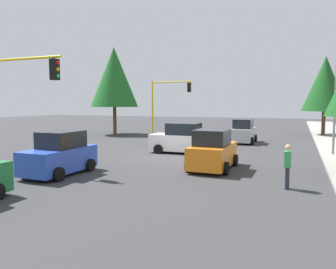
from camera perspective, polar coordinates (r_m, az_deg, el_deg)
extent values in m
plane|color=#353538|center=(19.91, 0.32, -3.98)|extent=(120.00, 120.00, 0.00)
cylinder|color=yellow|center=(35.47, -2.71, 4.68)|extent=(0.18, 0.18, 5.65)
cylinder|color=yellow|center=(34.68, 0.70, 9.09)|extent=(0.12, 4.50, 0.12)
cube|color=black|center=(34.01, 3.70, 8.17)|extent=(0.36, 0.32, 0.96)
sphere|color=red|center=(33.97, 4.00, 8.68)|extent=(0.18, 0.18, 0.18)
sphere|color=yellow|center=(33.96, 3.99, 8.17)|extent=(0.18, 0.18, 0.18)
sphere|color=green|center=(33.94, 3.99, 7.67)|extent=(0.18, 0.18, 0.18)
cylinder|color=yellow|center=(17.61, -23.92, 11.93)|extent=(0.12, 4.50, 0.12)
cube|color=black|center=(16.27, -19.09, 10.62)|extent=(0.36, 0.32, 0.96)
sphere|color=red|center=(16.18, -18.63, 11.73)|extent=(0.18, 0.18, 0.18)
sphere|color=yellow|center=(16.15, -18.60, 10.67)|extent=(0.18, 0.18, 0.18)
sphere|color=green|center=(16.12, -18.57, 9.61)|extent=(0.18, 0.18, 0.18)
cylinder|color=slate|center=(22.39, 27.06, 5.46)|extent=(0.14, 0.14, 7.00)
cylinder|color=brown|center=(35.37, -9.23, 2.56)|extent=(0.36, 0.36, 3.12)
cone|color=#1E6023|center=(35.44, -9.34, 9.81)|extent=(4.99, 4.99, 6.24)
cylinder|color=brown|center=(36.42, 25.38, 1.87)|extent=(0.36, 0.36, 2.71)
cone|color=#19511E|center=(36.43, 25.62, 7.96)|extent=(4.34, 4.34, 5.42)
cube|color=white|center=(21.68, 2.23, -1.38)|extent=(1.74, 3.95, 1.05)
cube|color=black|center=(21.52, 2.74, 0.99)|extent=(1.53, 2.05, 0.76)
cylinder|color=black|center=(21.31, -1.72, -2.55)|extent=(0.20, 0.60, 0.60)
cylinder|color=black|center=(23.01, 0.12, -1.97)|extent=(0.20, 0.60, 0.60)
cylinder|color=black|center=(20.47, 4.60, -2.89)|extent=(0.20, 0.60, 0.60)
cylinder|color=black|center=(22.24, 6.01, -2.25)|extent=(0.20, 0.60, 0.60)
cube|color=blue|center=(15.82, -18.35, -4.15)|extent=(3.63, 1.67, 1.05)
cube|color=black|center=(15.84, -18.03, -0.82)|extent=(1.89, 1.47, 0.76)
cylinder|color=black|center=(14.48, -18.45, -6.58)|extent=(0.60, 0.20, 0.60)
cylinder|color=black|center=(15.68, -23.49, -5.85)|extent=(0.60, 0.20, 0.60)
cylinder|color=black|center=(16.23, -13.31, -5.19)|extent=(0.60, 0.20, 0.60)
cylinder|color=black|center=(17.30, -18.19, -4.66)|extent=(0.60, 0.20, 0.60)
cube|color=#B2B5BA|center=(28.01, 12.95, 0.00)|extent=(3.70, 1.62, 1.05)
cube|color=black|center=(27.76, 12.93, 1.83)|extent=(1.92, 1.43, 0.76)
cylinder|color=black|center=(29.31, 11.59, -0.50)|extent=(0.60, 0.20, 0.60)
cylinder|color=black|center=(29.06, 14.97, -0.63)|extent=(0.60, 0.20, 0.60)
cylinder|color=black|center=(27.07, 10.74, -0.96)|extent=(0.60, 0.20, 0.60)
cylinder|color=black|center=(26.79, 14.39, -1.10)|extent=(0.60, 0.20, 0.60)
cube|color=orange|center=(16.49, 7.81, -3.55)|extent=(3.81, 1.70, 1.05)
cube|color=black|center=(16.20, 7.69, -0.48)|extent=(1.98, 1.49, 0.76)
cylinder|color=black|center=(17.91, 5.88, -4.08)|extent=(0.60, 0.20, 0.60)
cylinder|color=black|center=(17.51, 11.63, -4.38)|extent=(0.60, 0.20, 0.60)
cylinder|color=black|center=(15.69, 3.51, -5.41)|extent=(0.60, 0.20, 0.60)
cylinder|color=black|center=(15.23, 10.05, -5.81)|extent=(0.60, 0.20, 0.60)
cylinder|color=#262638|center=(13.25, 19.98, -7.17)|extent=(0.16, 0.16, 0.85)
cylinder|color=#262638|center=(13.44, 20.00, -7.00)|extent=(0.16, 0.16, 0.85)
cube|color=green|center=(13.21, 20.09, -4.01)|extent=(0.40, 0.24, 0.60)
sphere|color=tan|center=(13.15, 20.15, -2.12)|extent=(0.22, 0.22, 0.22)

